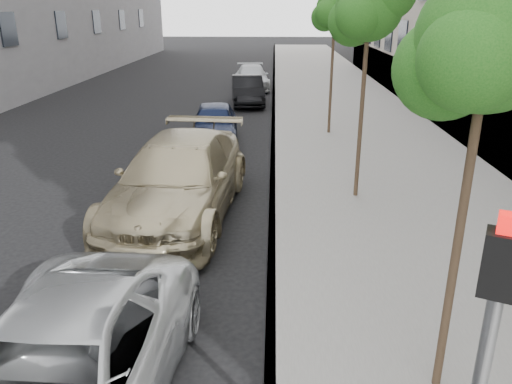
# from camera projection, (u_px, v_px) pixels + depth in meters

# --- Properties ---
(sidewalk) EXTENTS (6.40, 72.00, 0.14)m
(sidewalk) POSITION_uv_depth(u_px,v_px,m) (331.00, 93.00, 27.15)
(sidewalk) COLOR gray
(sidewalk) RESTS_ON ground
(curb) EXTENTS (0.15, 72.00, 0.14)m
(curb) POSITION_uv_depth(u_px,v_px,m) (274.00, 92.00, 27.25)
(curb) COLOR #9E9B93
(curb) RESTS_ON ground
(tree_near) EXTENTS (1.73, 1.53, 4.88)m
(tree_near) POSITION_uv_depth(u_px,v_px,m) (492.00, 40.00, 4.68)
(tree_near) COLOR #38281C
(tree_near) RESTS_ON sidewalk
(tree_mid) EXTENTS (1.78, 1.58, 5.19)m
(tree_mid) POSITION_uv_depth(u_px,v_px,m) (371.00, 7.00, 10.67)
(tree_mid) COLOR #38281C
(tree_mid) RESTS_ON sidewalk
(tree_far) EXTENTS (1.63, 1.43, 5.08)m
(tree_far) POSITION_uv_depth(u_px,v_px,m) (336.00, 8.00, 16.77)
(tree_far) COLOR #38281C
(tree_far) RESTS_ON sidewalk
(signal_pole) EXTENTS (0.29, 0.26, 3.18)m
(signal_pole) POSITION_uv_depth(u_px,v_px,m) (480.00, 380.00, 3.31)
(signal_pole) COLOR #939699
(signal_pole) RESTS_ON sidewalk
(minivan) EXTENTS (2.52, 5.16, 1.41)m
(minivan) POSITION_uv_depth(u_px,v_px,m) (56.00, 380.00, 5.33)
(minivan) COLOR #B5B8BA
(minivan) RESTS_ON ground
(suv) EXTENTS (2.91, 6.16, 1.74)m
(suv) POSITION_uv_depth(u_px,v_px,m) (179.00, 179.00, 11.06)
(suv) COLOR tan
(suv) RESTS_ON ground
(sedan_blue) EXTENTS (1.88, 4.04, 1.34)m
(sedan_blue) POSITION_uv_depth(u_px,v_px,m) (214.00, 123.00, 17.35)
(sedan_blue) COLOR #101835
(sedan_blue) RESTS_ON ground
(sedan_black) EXTENTS (1.86, 4.24, 1.35)m
(sedan_black) POSITION_uv_depth(u_px,v_px,m) (247.00, 90.00, 24.02)
(sedan_black) COLOR black
(sedan_black) RESTS_ON ground
(sedan_rear) EXTENTS (2.27, 4.70, 1.32)m
(sedan_rear) POSITION_uv_depth(u_px,v_px,m) (252.00, 77.00, 28.64)
(sedan_rear) COLOR #AFB3B8
(sedan_rear) RESTS_ON ground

